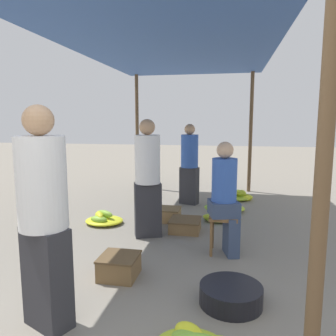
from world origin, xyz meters
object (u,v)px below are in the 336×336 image
at_px(stool, 223,223).
at_px(crate_mid, 185,225).
at_px(basin_black, 231,295).
at_px(vendor_foreground, 44,216).
at_px(banana_pile_right_1, 229,206).
at_px(banana_pile_right_0, 241,196).
at_px(crate_far, 168,214).
at_px(shopper_walking_mid, 148,177).
at_px(shopper_walking_far, 189,163).
at_px(banana_pile_left_0, 103,220).
at_px(crate_near, 119,266).
at_px(vendor_seated, 226,196).
at_px(banana_pile_right_2, 218,215).
at_px(banana_pile_left_1, 146,194).

relative_size(stool, crate_mid, 1.06).
xyz_separation_m(basin_black, crate_mid, (-0.66, 1.86, 0.00)).
relative_size(vendor_foreground, banana_pile_right_1, 2.82).
bearing_deg(stool, crate_mid, 128.58).
distance_m(banana_pile_right_0, crate_far, 2.04).
bearing_deg(shopper_walking_mid, crate_far, 78.64).
height_order(shopper_walking_mid, shopper_walking_far, shopper_walking_mid).
bearing_deg(stool, banana_pile_left_0, 157.22).
bearing_deg(crate_near, vendor_seated, 37.93).
relative_size(stool, banana_pile_left_0, 0.80).
distance_m(banana_pile_right_2, crate_near, 2.33).
height_order(banana_pile_right_1, banana_pile_right_2, banana_pile_right_2).
bearing_deg(crate_far, crate_mid, -53.35).
bearing_deg(stool, banana_pile_right_1, 87.78).
bearing_deg(vendor_seated, banana_pile_left_0, 157.31).
bearing_deg(banana_pile_left_1, shopper_walking_mid, -74.78).
xyz_separation_m(banana_pile_right_1, crate_far, (-0.98, -0.76, 0.02)).
height_order(basin_black, banana_pile_right_2, banana_pile_right_2).
relative_size(banana_pile_left_1, banana_pile_right_1, 0.69).
relative_size(basin_black, banana_pile_right_2, 0.94).
bearing_deg(banana_pile_right_2, banana_pile_left_1, 139.25).
bearing_deg(shopper_walking_far, vendor_foreground, -98.72).
xyz_separation_m(banana_pile_right_0, banana_pile_right_2, (-0.42, -1.51, 0.01)).
relative_size(basin_black, crate_near, 1.43).
relative_size(vendor_seated, crate_mid, 3.05).
xyz_separation_m(banana_pile_left_1, crate_near, (0.61, -3.47, 0.03)).
height_order(banana_pile_left_0, banana_pile_right_1, banana_pile_right_1).
height_order(banana_pile_right_1, crate_mid, banana_pile_right_1).
relative_size(banana_pile_left_0, banana_pile_right_1, 0.97).
distance_m(banana_pile_right_0, crate_near, 3.89).
height_order(basin_black, shopper_walking_mid, shopper_walking_mid).
distance_m(banana_pile_left_1, banana_pile_right_0, 1.97).
distance_m(banana_pile_right_1, shopper_walking_mid, 2.04).
bearing_deg(banana_pile_right_1, banana_pile_right_0, 75.45).
height_order(stool, banana_pile_right_2, stool).
distance_m(vendor_foreground, banana_pile_right_2, 3.35).
relative_size(banana_pile_right_0, banana_pile_right_2, 0.88).
bearing_deg(banana_pile_right_0, crate_mid, -112.50).
height_order(banana_pile_left_1, banana_pile_right_2, banana_pile_right_2).
distance_m(stool, banana_pile_right_0, 2.84).
xyz_separation_m(stool, shopper_walking_far, (-0.71, 2.33, 0.43)).
height_order(banana_pile_right_0, banana_pile_right_2, banana_pile_right_2).
bearing_deg(vendor_seated, stool, 165.18).
bearing_deg(stool, banana_pile_right_2, 94.94).
height_order(vendor_foreground, vendor_seated, vendor_foreground).
bearing_deg(banana_pile_right_0, banana_pile_right_1, -104.55).
height_order(banana_pile_right_1, crate_far, banana_pile_right_1).
xyz_separation_m(vendor_seated, crate_mid, (-0.59, 0.71, -0.64)).
height_order(vendor_foreground, crate_mid, vendor_foreground).
distance_m(stool, shopper_walking_far, 2.47).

